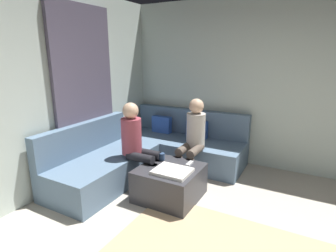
{
  "coord_description": "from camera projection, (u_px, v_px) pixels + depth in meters",
  "views": [
    {
      "loc": [
        0.11,
        -1.57,
        1.84
      ],
      "look_at": [
        -1.63,
        1.63,
        0.85
      ],
      "focal_mm": 28.74,
      "sensor_mm": 36.0,
      "label": 1
    }
  ],
  "objects": [
    {
      "name": "sectional_couch",
      "position": [
        151.0,
        153.0,
        4.34
      ],
      "size": [
        2.1,
        2.55,
        0.87
      ],
      "color": "slate",
      "rests_on": "ground_plane"
    },
    {
      "name": "wall_back",
      "position": [
        306.0,
        87.0,
        4.0
      ],
      "size": [
        6.0,
        0.12,
        2.7
      ],
      "primitive_type": "cube",
      "color": "silver",
      "rests_on": "ground_plane"
    },
    {
      "name": "game_remote",
      "position": [
        190.0,
        163.0,
        3.55
      ],
      "size": [
        0.05,
        0.15,
        0.02
      ],
      "primitive_type": "cube",
      "color": "white",
      "rests_on": "ottoman"
    },
    {
      "name": "person_on_couch_back",
      "position": [
        193.0,
        136.0,
        3.96
      ],
      "size": [
        0.3,
        0.6,
        1.2
      ],
      "rotation": [
        0.0,
        0.0,
        3.14
      ],
      "color": "brown",
      "rests_on": "ground_plane"
    },
    {
      "name": "person_on_couch_side",
      "position": [
        137.0,
        142.0,
        3.69
      ],
      "size": [
        0.6,
        0.3,
        1.2
      ],
      "rotation": [
        0.0,
        0.0,
        -1.57
      ],
      "color": "black",
      "rests_on": "ground_plane"
    },
    {
      "name": "ottoman",
      "position": [
        170.0,
        182.0,
        3.5
      ],
      "size": [
        0.76,
        0.76,
        0.42
      ],
      "primitive_type": "cube",
      "color": "#333338",
      "rests_on": "ground_plane"
    },
    {
      "name": "folded_blanket",
      "position": [
        172.0,
        171.0,
        3.29
      ],
      "size": [
        0.44,
        0.36,
        0.04
      ],
      "primitive_type": "cube",
      "color": "white",
      "rests_on": "ottoman"
    },
    {
      "name": "curtain_panel",
      "position": [
        85.0,
        95.0,
        3.95
      ],
      "size": [
        0.06,
        1.1,
        2.5
      ],
      "primitive_type": "cube",
      "color": "#595166",
      "rests_on": "ground_plane"
    },
    {
      "name": "coffee_mug",
      "position": [
        162.0,
        157.0,
        3.69
      ],
      "size": [
        0.08,
        0.08,
        0.1
      ],
      "primitive_type": "cylinder",
      "color": "#334C72",
      "rests_on": "ottoman"
    }
  ]
}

